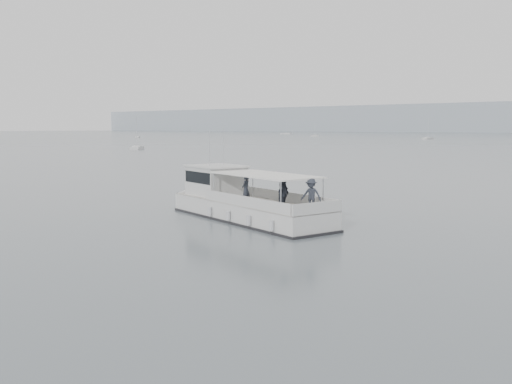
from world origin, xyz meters
The scene contains 2 objects.
ground centered at (0.00, 0.00, 0.00)m, with size 1400.00×1400.00×0.00m, color slate.
tour_boat centered at (3.60, 1.94, 0.90)m, with size 12.98×6.10×5.46m.
Camera 1 is at (24.61, -22.10, 5.10)m, focal length 40.00 mm.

